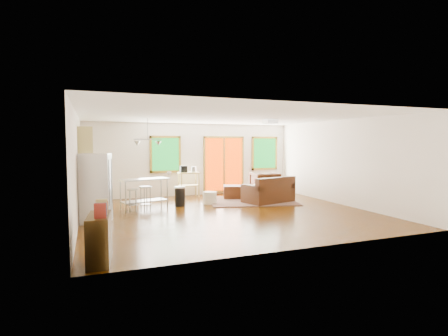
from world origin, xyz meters
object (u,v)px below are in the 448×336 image
object	(u,v)px
rug	(252,201)
loveseat	(269,192)
coffee_table	(250,188)
kitchen_cart	(188,176)
island	(144,188)
armchair	(265,183)
ottoman	(233,192)
refrigerator	(96,188)

from	to	relation	value
rug	loveseat	size ratio (longest dim) A/B	1.57
coffee_table	kitchen_cart	bearing A→B (deg)	151.20
island	kitchen_cart	size ratio (longest dim) A/B	1.33
coffee_table	armchair	world-z (taller)	armchair
ottoman	island	size ratio (longest dim) A/B	0.45
coffee_table	ottoman	world-z (taller)	ottoman
rug	island	size ratio (longest dim) A/B	1.85
loveseat	ottoman	xyz separation A→B (m)	(-0.74, 1.18, -0.11)
rug	kitchen_cart	bearing A→B (deg)	137.05
coffee_table	armchair	distance (m)	0.94
refrigerator	kitchen_cart	distance (m)	4.31
loveseat	island	xyz separation A→B (m)	(-3.86, 0.35, 0.27)
coffee_table	refrigerator	bearing A→B (deg)	-158.14
rug	coffee_table	distance (m)	0.66
armchair	island	world-z (taller)	armchair
refrigerator	island	distance (m)	1.89
coffee_table	refrigerator	xyz separation A→B (m)	(-4.97, -1.99, 0.48)
refrigerator	kitchen_cart	size ratio (longest dim) A/B	1.48
armchair	ottoman	size ratio (longest dim) A/B	1.39
coffee_table	armchair	xyz separation A→B (m)	(0.80, 0.48, 0.12)
kitchen_cart	coffee_table	bearing A→B (deg)	-28.80
loveseat	coffee_table	world-z (taller)	loveseat
loveseat	coffee_table	distance (m)	1.01
island	loveseat	bearing A→B (deg)	-5.18
armchair	kitchen_cart	xyz separation A→B (m)	(-2.71, 0.57, 0.29)
rug	ottoman	size ratio (longest dim) A/B	4.08
kitchen_cart	ottoman	bearing A→B (deg)	-32.25
kitchen_cart	refrigerator	bearing A→B (deg)	-135.10
loveseat	island	distance (m)	3.88
refrigerator	loveseat	bearing A→B (deg)	22.16
coffee_table	ottoman	xyz separation A→B (m)	(-0.55, 0.19, -0.12)
armchair	kitchen_cart	distance (m)	2.78
rug	refrigerator	size ratio (longest dim) A/B	1.66
rug	coffee_table	xyz separation A→B (m)	(0.20, 0.54, 0.33)
rug	armchair	size ratio (longest dim) A/B	2.95
coffee_table	loveseat	bearing A→B (deg)	-78.80
rug	armchair	bearing A→B (deg)	45.64
armchair	refrigerator	xyz separation A→B (m)	(-5.77, -2.47, 0.36)
loveseat	island	size ratio (longest dim) A/B	1.18
rug	kitchen_cart	world-z (taller)	kitchen_cart
island	refrigerator	bearing A→B (deg)	-134.05
loveseat	coffee_table	bearing A→B (deg)	85.94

